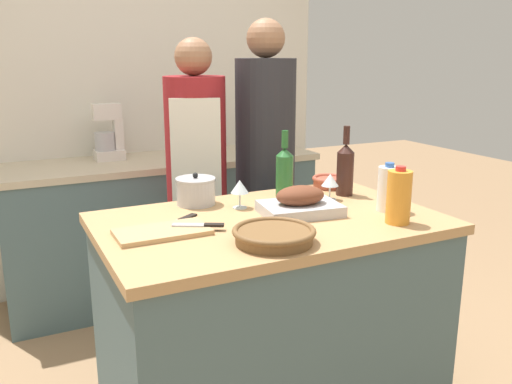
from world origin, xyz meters
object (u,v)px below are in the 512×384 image
(roasting_pan, at_px, (300,204))
(condiment_bottle_short, at_px, (248,141))
(cutting_board, at_px, (162,232))
(mixing_bowl, at_px, (329,181))
(knife_paring, at_px, (200,225))
(person_cook_aproned, at_px, (197,179))
(wine_glass_left, at_px, (240,188))
(person_cook_guest, at_px, (265,164))
(condiment_bottle_tall, at_px, (266,135))
(stock_pot, at_px, (196,191))
(juice_jug, at_px, (399,197))
(wine_bottle_green, at_px, (284,171))
(knife_chef, at_px, (177,222))
(milk_jug, at_px, (388,189))
(wine_bottle_dark, at_px, (345,168))
(wine_glass_right, at_px, (330,181))
(stand_mixer, at_px, (109,137))
(wicker_basket, at_px, (274,235))

(roasting_pan, height_order, condiment_bottle_short, condiment_bottle_short)
(cutting_board, height_order, mixing_bowl, mixing_bowl)
(knife_paring, distance_m, person_cook_aproned, 0.91)
(wine_glass_left, height_order, person_cook_aproned, person_cook_aproned)
(roasting_pan, relative_size, person_cook_guest, 0.19)
(roasting_pan, height_order, wine_glass_left, wine_glass_left)
(roasting_pan, relative_size, condiment_bottle_tall, 1.79)
(cutting_board, xyz_separation_m, stock_pot, (0.25, 0.33, 0.05))
(wine_glass_left, distance_m, condiment_bottle_tall, 1.67)
(roasting_pan, bearing_deg, knife_paring, -178.18)
(stock_pot, xyz_separation_m, juice_jug, (0.61, -0.60, 0.05))
(wine_bottle_green, relative_size, condiment_bottle_tall, 1.60)
(knife_chef, distance_m, condiment_bottle_short, 1.63)
(mixing_bowl, relative_size, milk_jug, 0.82)
(wine_bottle_dark, xyz_separation_m, wine_glass_left, (-0.53, 0.01, -0.04))
(knife_paring, bearing_deg, person_cook_aproned, 70.70)
(stock_pot, xyz_separation_m, wine_glass_right, (0.56, -0.20, 0.03))
(stock_pot, bearing_deg, wine_bottle_dark, -12.62)
(wine_bottle_green, height_order, stand_mixer, stand_mixer)
(wine_bottle_dark, relative_size, wine_glass_left, 2.63)
(condiment_bottle_tall, xyz_separation_m, person_cook_aproned, (-0.82, -0.78, -0.08))
(wine_bottle_green, bearing_deg, mixing_bowl, 10.71)
(roasting_pan, xyz_separation_m, wine_bottle_dark, (0.35, 0.18, 0.08))
(stand_mixer, height_order, condiment_bottle_tall, stand_mixer)
(wicker_basket, xyz_separation_m, juice_jug, (0.54, -0.01, 0.08))
(milk_jug, xyz_separation_m, wine_glass_left, (-0.54, 0.31, -0.00))
(roasting_pan, bearing_deg, wicker_basket, -135.21)
(knife_paring, bearing_deg, stock_pot, 72.16)
(mixing_bowl, xyz_separation_m, person_cook_guest, (-0.12, 0.46, 0.01))
(wine_bottle_green, height_order, wine_glass_right, wine_bottle_green)
(knife_chef, height_order, stand_mixer, stand_mixer)
(condiment_bottle_short, xyz_separation_m, person_cook_aproned, (-0.59, -0.60, -0.08))
(person_cook_aproned, bearing_deg, wine_bottle_dark, -34.11)
(wine_bottle_green, bearing_deg, condiment_bottle_short, 72.45)
(person_cook_aproned, bearing_deg, condiment_bottle_short, 64.99)
(wine_glass_left, xyz_separation_m, condiment_bottle_short, (0.63, 1.25, -0.02))
(wine_bottle_green, bearing_deg, stand_mixer, 111.37)
(roasting_pan, bearing_deg, condiment_bottle_tall, 67.42)
(juice_jug, height_order, wine_bottle_dark, wine_bottle_dark)
(milk_jug, relative_size, wine_bottle_green, 0.67)
(milk_jug, xyz_separation_m, condiment_bottle_tall, (0.32, 1.74, -0.02))
(milk_jug, bearing_deg, knife_paring, 172.77)
(roasting_pan, height_order, wine_glass_right, wine_glass_right)
(mixing_bowl, xyz_separation_m, knife_chef, (-0.85, -0.22, -0.03))
(stock_pot, relative_size, wine_bottle_green, 0.57)
(wine_glass_right, bearing_deg, condiment_bottle_tall, 73.45)
(stock_pot, xyz_separation_m, person_cook_guest, (0.58, 0.46, -0.01))
(roasting_pan, relative_size, condiment_bottle_short, 1.89)
(stock_pot, bearing_deg, condiment_bottle_tall, 52.07)
(milk_jug, relative_size, wine_glass_left, 1.67)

